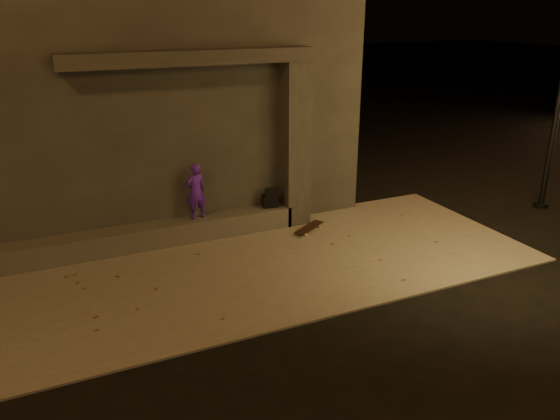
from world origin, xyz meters
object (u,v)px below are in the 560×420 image
column (295,145)px  skateboarder (196,191)px  backpack (270,200)px  skateboard (309,227)px

column → skateboarder: (-2.28, 0.00, -0.75)m
backpack → skateboard: (0.66, -0.65, -0.53)m
column → skateboard: size_ratio=4.11×
skateboarder → backpack: bearing=169.1°
skateboard → backpack: bearing=103.7°
skateboarder → skateboard: size_ratio=1.36×
backpack → skateboarder: bearing=-168.0°
skateboarder → backpack: 1.74m
skateboard → column: bearing=63.5°
skateboarder → backpack: (1.68, -0.00, -0.44)m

